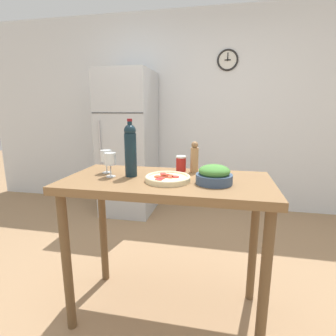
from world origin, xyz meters
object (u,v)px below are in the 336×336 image
wine_glass_far (106,157)px  salad_bowl (214,175)px  homemade_pizza (168,178)px  refrigerator (129,144)px  pepper_mill (194,158)px  salt_canister (181,164)px  wine_bottle (130,149)px  wine_glass_near (110,160)px

wine_glass_far → salad_bowl: 0.72m
homemade_pizza → wine_glass_far: bearing=163.9°
wine_glass_far → homemade_pizza: size_ratio=0.57×
refrigerator → wine_glass_far: bearing=-74.7°
wine_glass_far → salad_bowl: wine_glass_far is taller
wine_glass_far → homemade_pizza: 0.47m
homemade_pizza → pepper_mill: bearing=63.7°
salt_canister → homemade_pizza: bearing=-97.7°
homemade_pizza → salt_canister: salt_canister is taller
homemade_pizza → wine_bottle: bearing=164.2°
salad_bowl → salt_canister: salad_bowl is taller
pepper_mill → wine_glass_far: bearing=-166.8°
salad_bowl → salt_canister: bearing=130.8°
wine_bottle → pepper_mill: bearing=26.6°
wine_bottle → salt_canister: size_ratio=3.39×
salt_canister → pepper_mill: bearing=-6.9°
wine_glass_near → homemade_pizza: (0.37, -0.03, -0.09)m
pepper_mill → salad_bowl: pepper_mill is taller
refrigerator → salad_bowl: (1.16, -1.77, 0.08)m
wine_bottle → wine_glass_far: size_ratio=2.36×
salad_bowl → homemade_pizza: 0.27m
wine_bottle → wine_glass_near: (-0.12, -0.04, -0.07)m
wine_glass_far → salt_canister: bearing=16.8°
wine_bottle → salad_bowl: wine_bottle is taller
wine_glass_near → homemade_pizza: bearing=-5.0°
refrigerator → wine_glass_far: refrigerator is taller
refrigerator → salt_canister: bearing=-58.4°
refrigerator → salt_canister: refrigerator is taller
refrigerator → pepper_mill: (1.02, -1.52, 0.13)m
wine_bottle → homemade_pizza: (0.25, -0.07, -0.15)m
refrigerator → salad_bowl: 2.12m
refrigerator → salad_bowl: refrigerator is taller
salad_bowl → wine_glass_near: bearing=177.4°
wine_bottle → homemade_pizza: wine_bottle is taller
refrigerator → wine_glass_far: (0.45, -1.65, 0.13)m
wine_bottle → pepper_mill: 0.43m
pepper_mill → homemade_pizza: size_ratio=0.78×
refrigerator → homemade_pizza: size_ratio=6.87×
salad_bowl → salt_canister: size_ratio=1.97×
wine_bottle → salad_bowl: 0.53m
salt_canister → refrigerator: bearing=121.6°
refrigerator → salt_canister: (0.93, -1.51, 0.08)m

